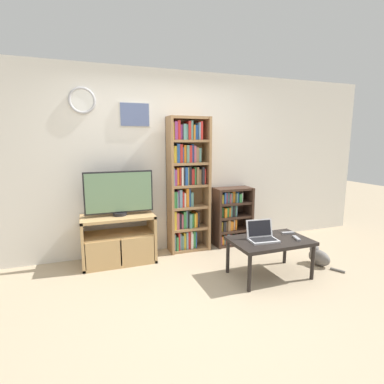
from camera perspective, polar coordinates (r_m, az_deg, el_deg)
ground_plane at (r=3.26m, az=2.67°, el=-20.08°), size 18.00×18.00×0.00m
wall_back at (r=4.39m, az=-5.68°, el=5.64°), size 7.08×0.09×2.60m
tv_stand at (r=4.15m, az=-13.79°, el=-8.69°), size 0.94×0.49×0.64m
television at (r=4.02m, az=-13.73°, el=-0.20°), size 0.88×0.18×0.59m
bookshelf_tall at (r=4.35m, az=-1.08°, el=1.42°), size 0.60×0.29×1.95m
bookshelf_short at (r=4.73m, az=7.22°, el=-4.60°), size 0.59×0.31×0.90m
coffee_table at (r=3.74m, az=14.61°, el=-9.43°), size 0.93×0.59×0.46m
laptop at (r=3.66m, az=13.14°, el=-8.00°), size 0.35×0.28×0.23m
remote_near_laptop at (r=4.00m, az=17.78°, el=-7.41°), size 0.17×0.07×0.02m
remote_far_from_laptop at (r=3.82m, az=19.30°, el=-8.30°), size 0.09×0.17×0.02m
cat at (r=4.37m, az=22.92°, el=-11.25°), size 0.23×0.49×0.26m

